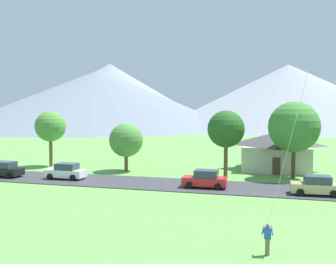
{
  "coord_description": "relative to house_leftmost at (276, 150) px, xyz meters",
  "views": [
    {
      "loc": [
        5.95,
        -6.8,
        7.62
      ],
      "look_at": [
        -1.55,
        20.67,
        5.89
      ],
      "focal_mm": 41.5,
      "sensor_mm": 36.0,
      "label": 1
    }
  ],
  "objects": [
    {
      "name": "tree_near_right",
      "position": [
        -17.66,
        -5.87,
        1.33
      ],
      "size": [
        4.12,
        4.12,
        5.85
      ],
      "color": "brown",
      "rests_on": "ground"
    },
    {
      "name": "house_leftmost",
      "position": [
        0.0,
        0.0,
        0.0
      ],
      "size": [
        8.62,
        8.06,
        4.7
      ],
      "color": "beige",
      "rests_on": "ground"
    },
    {
      "name": "tree_left_of_center",
      "position": [
        1.76,
        -5.69,
        3.17
      ],
      "size": [
        5.55,
        5.55,
        8.4
      ],
      "color": "#4C3823",
      "rests_on": "ground"
    },
    {
      "name": "mountain_central_ridge",
      "position": [
        -74.29,
        117.89,
        11.73
      ],
      "size": [
        97.02,
        97.02,
        28.33
      ],
      "primitive_type": "cone",
      "color": "gray",
      "rests_on": "ground"
    },
    {
      "name": "parked_car_white_mid_west",
      "position": [
        -21.82,
        -12.88,
        -1.57
      ],
      "size": [
        4.2,
        2.09,
        1.68
      ],
      "color": "white",
      "rests_on": "road_strip"
    },
    {
      "name": "tree_near_left",
      "position": [
        -5.42,
        -7.21,
        2.9
      ],
      "size": [
        4.08,
        4.08,
        7.41
      ],
      "color": "brown",
      "rests_on": "ground"
    },
    {
      "name": "mountain_far_west_ridge",
      "position": [
        4.77,
        110.44,
        9.99
      ],
      "size": [
        101.2,
        101.2,
        24.85
      ],
      "primitive_type": "cone",
      "color": "#8E939E",
      "rests_on": "ground"
    },
    {
      "name": "mountain_west_ridge",
      "position": [
        -68.75,
        94.05,
        9.05
      ],
      "size": [
        111.68,
        111.68,
        22.98
      ],
      "primitive_type": "cone",
      "color": "slate",
      "rests_on": "ground"
    },
    {
      "name": "tree_right_of_center",
      "position": [
        -28.69,
        -4.83,
        2.8
      ],
      "size": [
        4.01,
        4.01,
        7.28
      ],
      "color": "brown",
      "rests_on": "ground"
    },
    {
      "name": "road_strip",
      "position": [
        -6.32,
        -12.77,
        -2.4
      ],
      "size": [
        160.0,
        6.52,
        0.08
      ],
      "primitive_type": "cube",
      "color": "#38383D",
      "rests_on": "ground"
    },
    {
      "name": "parked_car_tan_west_end",
      "position": [
        3.29,
        -14.04,
        -1.57
      ],
      "size": [
        4.25,
        2.18,
        1.68
      ],
      "color": "tan",
      "rests_on": "road_strip"
    },
    {
      "name": "parked_car_red_mid_east",
      "position": [
        -6.61,
        -13.5,
        -1.57
      ],
      "size": [
        4.24,
        2.15,
        1.68
      ],
      "color": "red",
      "rests_on": "road_strip"
    },
    {
      "name": "parked_car_black_east_end",
      "position": [
        -29.13,
        -13.51,
        -1.57
      ],
      "size": [
        4.27,
        2.21,
        1.68
      ],
      "color": "black",
      "rests_on": "road_strip"
    }
  ]
}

